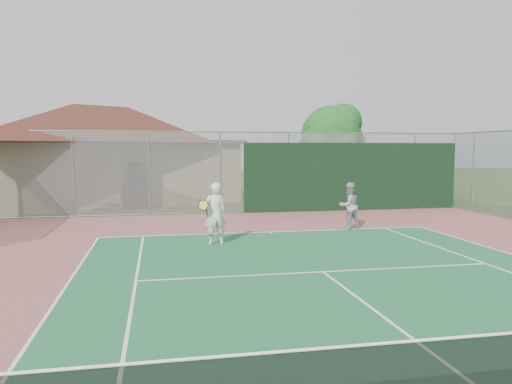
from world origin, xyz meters
The scene contains 6 objects.
back_fence centered at (2.11, 16.98, 1.67)m, with size 20.08×0.11×3.53m.
clubhouse centered at (-6.56, 23.42, 2.98)m, with size 15.88×13.22×5.86m.
bleachers centered at (-6.58, 19.78, 0.55)m, with size 2.85×1.82×1.04m.
tree centered at (5.23, 20.36, 3.34)m, with size 3.65×3.46×5.09m.
player_white_front centered at (-2.02, 10.14, 0.90)m, with size 0.89×0.69×1.80m.
player_grey_back centered at (2.85, 12.02, 0.81)m, with size 0.90×0.77×1.61m.
Camera 1 is at (-3.62, -4.16, 2.80)m, focal length 35.00 mm.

